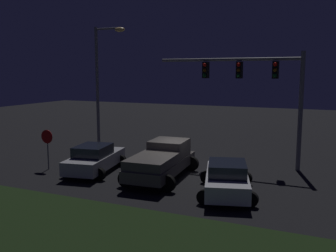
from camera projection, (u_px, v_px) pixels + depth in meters
ground_plane at (180, 174)px, 19.80m from camera, size 80.00×80.00×0.00m
grass_median at (85, 237)px, 12.17m from camera, size 27.69×5.82×0.10m
pickup_truck at (162, 159)px, 19.03m from camera, size 3.10×5.52×1.80m
car_sedan at (95, 159)px, 20.16m from camera, size 2.96×4.64×1.51m
car_sedan_far at (227, 178)px, 16.43m from camera, size 3.22×4.72×1.51m
traffic_signal_gantry at (256, 81)px, 20.86m from camera, size 8.32×0.56×6.50m
street_lamp_left at (102, 75)px, 24.56m from camera, size 2.26×0.44×8.30m
stop_sign at (47, 142)px, 20.62m from camera, size 0.76×0.08×2.23m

